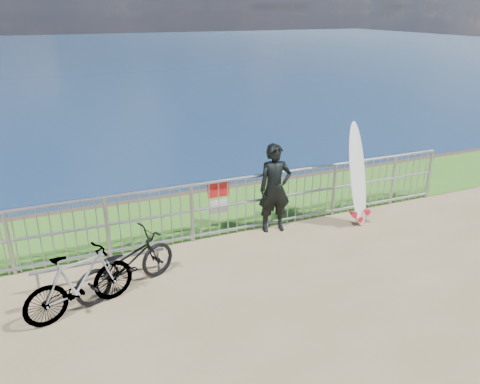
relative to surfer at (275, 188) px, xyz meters
name	(u,v)px	position (x,y,z in m)	size (l,w,h in m)	color
grass_strip	(200,213)	(-1.08, 1.25, -0.85)	(120.00, 120.00, 0.00)	#347420
railing	(219,208)	(-1.06, 0.15, -0.28)	(10.06, 0.10, 1.13)	#909398
surfer	(275,188)	(0.00, 0.00, 0.00)	(0.62, 0.41, 1.71)	black
surfboard	(358,178)	(1.61, -0.35, 0.09)	(0.68, 0.65, 2.05)	white
bicycle_near	(126,264)	(-2.97, -0.97, -0.41)	(0.59, 1.68, 0.88)	black
bicycle_far	(80,282)	(-3.66, -1.30, -0.38)	(0.45, 1.59, 0.96)	black
bike_rack	(100,264)	(-3.32, -0.65, -0.51)	(2.00, 0.05, 0.41)	#909398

